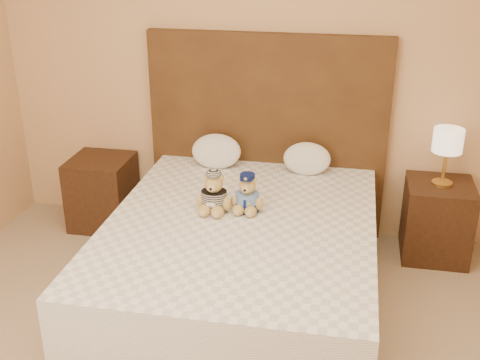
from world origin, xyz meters
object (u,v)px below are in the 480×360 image
(bed, at_px, (241,260))
(teddy_police, at_px, (247,193))
(teddy_prisoner, at_px, (214,192))
(pillow_left, at_px, (216,150))
(pillow_right, at_px, (307,157))
(nightstand_left, at_px, (103,192))
(lamp, at_px, (448,143))
(nightstand_right, at_px, (437,220))

(bed, bearing_deg, teddy_police, 84.14)
(teddy_prisoner, xyz_separation_m, pillow_left, (-0.16, 0.74, -0.00))
(pillow_right, bearing_deg, bed, -110.99)
(teddy_police, bearing_deg, bed, -91.92)
(bed, bearing_deg, nightstand_left, 147.38)
(bed, relative_size, nightstand_left, 3.64)
(bed, xyz_separation_m, pillow_left, (-0.34, 0.83, 0.40))
(teddy_prisoner, xyz_separation_m, pillow_right, (0.50, 0.74, -0.01))
(lamp, height_order, pillow_left, lamp)
(bed, height_order, pillow_left, pillow_left)
(nightstand_left, relative_size, teddy_prisoner, 2.13)
(nightstand_left, distance_m, pillow_left, 0.99)
(lamp, relative_size, pillow_right, 1.19)
(pillow_right, bearing_deg, teddy_prisoner, -124.39)
(nightstand_left, distance_m, teddy_police, 1.48)
(nightstand_left, height_order, teddy_police, teddy_police)
(bed, bearing_deg, teddy_prisoner, 153.25)
(teddy_prisoner, bearing_deg, pillow_left, 105.05)
(bed, relative_size, pillow_right, 5.96)
(lamp, relative_size, teddy_police, 1.62)
(lamp, bearing_deg, nightstand_left, 180.00)
(bed, relative_size, pillow_left, 5.48)
(bed, xyz_separation_m, teddy_police, (0.01, 0.14, 0.40))
(nightstand_left, distance_m, pillow_right, 1.62)
(nightstand_left, distance_m, teddy_prisoner, 1.34)
(teddy_prisoner, distance_m, pillow_right, 0.89)
(teddy_police, distance_m, pillow_left, 0.78)
(nightstand_right, xyz_separation_m, pillow_right, (-0.93, 0.03, 0.39))
(nightstand_left, height_order, pillow_left, pillow_left)
(nightstand_right, relative_size, lamp, 1.38)
(nightstand_right, bearing_deg, teddy_police, -151.89)
(nightstand_left, bearing_deg, bed, -32.62)
(lamp, bearing_deg, bed, -147.38)
(teddy_prisoner, relative_size, pillow_left, 0.71)
(teddy_police, height_order, teddy_prisoner, teddy_prisoner)
(bed, distance_m, nightstand_right, 1.48)
(nightstand_left, relative_size, lamp, 1.38)
(lamp, bearing_deg, pillow_left, 178.92)
(nightstand_right, bearing_deg, teddy_prisoner, -153.80)
(pillow_left, xyz_separation_m, pillow_right, (0.66, 0.00, -0.01))
(teddy_prisoner, distance_m, pillow_left, 0.75)
(pillow_left, height_order, pillow_right, pillow_left)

